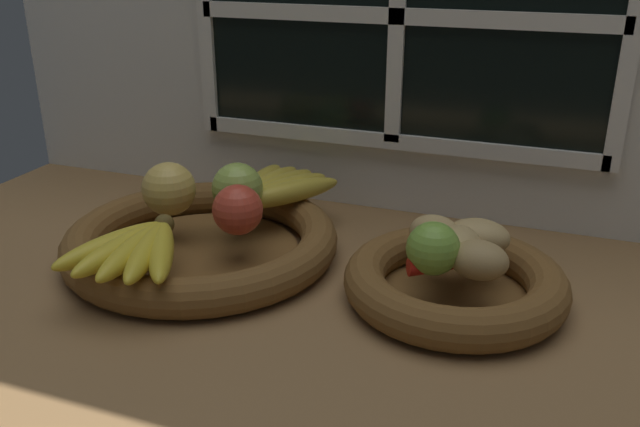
# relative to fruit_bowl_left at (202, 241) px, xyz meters

# --- Properties ---
(ground_plane) EXTENTS (1.40, 0.90, 0.03)m
(ground_plane) POSITION_rel_fruit_bowl_left_xyz_m (0.20, -0.02, -0.04)
(ground_plane) COLOR olive
(back_wall) EXTENTS (1.40, 0.05, 0.55)m
(back_wall) POSITION_rel_fruit_bowl_left_xyz_m (0.20, 0.28, 0.26)
(back_wall) COLOR silver
(back_wall) RESTS_ON ground_plane
(fruit_bowl_left) EXTENTS (0.38, 0.38, 0.05)m
(fruit_bowl_left) POSITION_rel_fruit_bowl_left_xyz_m (0.00, 0.00, 0.00)
(fruit_bowl_left) COLOR brown
(fruit_bowl_left) RESTS_ON ground_plane
(fruit_bowl_right) EXTENTS (0.27, 0.27, 0.05)m
(fruit_bowl_right) POSITION_rel_fruit_bowl_left_xyz_m (0.35, 0.00, 0.00)
(fruit_bowl_right) COLOR brown
(fruit_bowl_right) RESTS_ON ground_plane
(apple_green_back) EXTENTS (0.07, 0.07, 0.07)m
(apple_green_back) POSITION_rel_fruit_bowl_left_xyz_m (0.03, 0.06, 0.06)
(apple_green_back) COLOR #99B74C
(apple_green_back) RESTS_ON fruit_bowl_left
(apple_golden_left) EXTENTS (0.08, 0.08, 0.08)m
(apple_golden_left) POSITION_rel_fruit_bowl_left_xyz_m (-0.06, 0.02, 0.07)
(apple_golden_left) COLOR #DBB756
(apple_golden_left) RESTS_ON fruit_bowl_left
(apple_red_right) EXTENTS (0.07, 0.07, 0.07)m
(apple_red_right) POSITION_rel_fruit_bowl_left_xyz_m (0.07, -0.01, 0.06)
(apple_red_right) COLOR #CC422D
(apple_red_right) RESTS_ON fruit_bowl_left
(banana_bunch_front) EXTENTS (0.16, 0.18, 0.03)m
(banana_bunch_front) POSITION_rel_fruit_bowl_left_xyz_m (-0.02, -0.13, 0.04)
(banana_bunch_front) COLOR gold
(banana_bunch_front) RESTS_ON fruit_bowl_left
(banana_bunch_back) EXTENTS (0.14, 0.19, 0.03)m
(banana_bunch_back) POSITION_rel_fruit_bowl_left_xyz_m (0.06, 0.12, 0.04)
(banana_bunch_back) COLOR gold
(banana_bunch_back) RESTS_ON fruit_bowl_left
(potato_small) EXTENTS (0.07, 0.06, 0.05)m
(potato_small) POSITION_rel_fruit_bowl_left_xyz_m (0.38, -0.03, 0.05)
(potato_small) COLOR #A38451
(potato_small) RESTS_ON fruit_bowl_right
(potato_oblong) EXTENTS (0.08, 0.07, 0.05)m
(potato_oblong) POSITION_rel_fruit_bowl_left_xyz_m (0.32, 0.03, 0.05)
(potato_oblong) COLOR tan
(potato_oblong) RESTS_ON fruit_bowl_right
(potato_large) EXTENTS (0.08, 0.09, 0.05)m
(potato_large) POSITION_rel_fruit_bowl_left_xyz_m (0.35, 0.00, 0.05)
(potato_large) COLOR tan
(potato_large) RESTS_ON fruit_bowl_right
(potato_back) EXTENTS (0.08, 0.06, 0.04)m
(potato_back) POSITION_rel_fruit_bowl_left_xyz_m (0.37, 0.04, 0.05)
(potato_back) COLOR tan
(potato_back) RESTS_ON fruit_bowl_right
(lime_near) EXTENTS (0.06, 0.06, 0.06)m
(lime_near) POSITION_rel_fruit_bowl_left_xyz_m (0.33, -0.04, 0.06)
(lime_near) COLOR #7AAD3D
(lime_near) RESTS_ON fruit_bowl_right
(chili_pepper) EXTENTS (0.10, 0.07, 0.02)m
(chili_pepper) POSITION_rel_fruit_bowl_left_xyz_m (0.35, -0.03, 0.04)
(chili_pepper) COLOR red
(chili_pepper) RESTS_ON fruit_bowl_right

